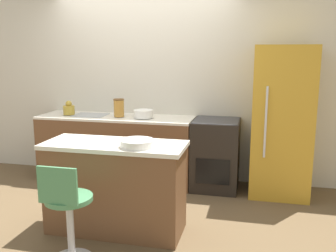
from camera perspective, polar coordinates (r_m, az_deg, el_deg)
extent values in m
plane|color=brown|center=(4.91, -5.61, -9.60)|extent=(14.00, 14.00, 0.00)
cube|color=beige|center=(5.24, -3.53, 6.38)|extent=(8.00, 0.06, 2.60)
cube|color=brown|center=(5.18, -7.85, -3.55)|extent=(2.10, 0.62, 0.86)
cube|color=silver|center=(5.08, -7.98, 1.31)|extent=(2.10, 0.62, 0.03)
cube|color=#9EA3A8|center=(5.22, -11.76, 1.66)|extent=(0.44, 0.34, 0.01)
cube|color=brown|center=(3.74, -7.97, -9.51)|extent=(1.31, 0.52, 0.85)
cube|color=silver|center=(3.61, -8.16, -2.88)|extent=(1.36, 0.56, 0.04)
cube|color=black|center=(4.87, 7.26, -4.32)|extent=(0.59, 0.62, 0.89)
cube|color=black|center=(4.61, 6.81, -6.95)|extent=(0.41, 0.01, 0.31)
cube|color=#333338|center=(4.77, 7.40, 0.89)|extent=(0.56, 0.58, 0.01)
cube|color=gold|center=(4.73, 16.88, 0.63)|extent=(0.70, 0.65, 1.82)
cube|color=silver|center=(4.39, 14.66, 0.54)|extent=(0.02, 0.02, 0.82)
cylinder|color=#B7B7BC|center=(3.34, -14.61, -15.29)|extent=(0.06, 0.06, 0.54)
cylinder|color=#478456|center=(3.23, -14.87, -10.63)|extent=(0.39, 0.39, 0.04)
cube|color=#478456|center=(3.03, -16.51, -8.74)|extent=(0.33, 0.02, 0.30)
cylinder|color=#B29333|center=(5.30, -14.86, 2.36)|extent=(0.15, 0.15, 0.12)
sphere|color=#B29333|center=(5.29, -14.91, 3.30)|extent=(0.09, 0.09, 0.09)
cylinder|color=white|center=(4.89, -3.77, 1.88)|extent=(0.25, 0.25, 0.10)
cylinder|color=#B77F33|center=(4.99, -7.49, 2.68)|extent=(0.14, 0.14, 0.22)
cylinder|color=brown|center=(4.98, -7.52, 4.02)|extent=(0.14, 0.14, 0.02)
cylinder|color=white|center=(3.42, -4.72, -2.64)|extent=(0.31, 0.31, 0.07)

